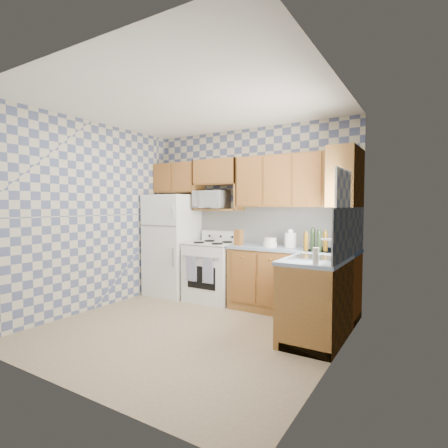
# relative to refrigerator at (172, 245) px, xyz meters

# --- Properties ---
(floor) EXTENTS (3.40, 3.40, 0.00)m
(floor) POSITION_rel_refrigerator_xyz_m (1.27, -1.25, -0.84)
(floor) COLOR #866F58
(floor) RESTS_ON ground
(back_wall) EXTENTS (3.40, 0.02, 2.70)m
(back_wall) POSITION_rel_refrigerator_xyz_m (1.27, 0.35, 0.51)
(back_wall) COLOR #4F597F
(back_wall) RESTS_ON ground
(right_wall) EXTENTS (0.02, 3.20, 2.70)m
(right_wall) POSITION_rel_refrigerator_xyz_m (2.97, -1.25, 0.51)
(right_wall) COLOR #4F597F
(right_wall) RESTS_ON ground
(backsplash_back) EXTENTS (2.60, 0.02, 0.56)m
(backsplash_back) POSITION_rel_refrigerator_xyz_m (1.68, 0.34, 0.36)
(backsplash_back) COLOR silver
(backsplash_back) RESTS_ON back_wall
(backsplash_right) EXTENTS (0.02, 1.60, 0.56)m
(backsplash_right) POSITION_rel_refrigerator_xyz_m (2.96, -0.45, 0.36)
(backsplash_right) COLOR silver
(backsplash_right) RESTS_ON right_wall
(refrigerator) EXTENTS (0.75, 0.70, 1.68)m
(refrigerator) POSITION_rel_refrigerator_xyz_m (0.00, 0.00, 0.00)
(refrigerator) COLOR white
(refrigerator) RESTS_ON floor
(stove_body) EXTENTS (0.76, 0.65, 0.90)m
(stove_body) POSITION_rel_refrigerator_xyz_m (0.80, 0.03, -0.39)
(stove_body) COLOR white
(stove_body) RESTS_ON floor
(cooktop) EXTENTS (0.76, 0.65, 0.02)m
(cooktop) POSITION_rel_refrigerator_xyz_m (0.80, 0.03, 0.07)
(cooktop) COLOR silver
(cooktop) RESTS_ON stove_body
(backguard) EXTENTS (0.76, 0.08, 0.17)m
(backguard) POSITION_rel_refrigerator_xyz_m (0.80, 0.30, 0.16)
(backguard) COLOR white
(backguard) RESTS_ON cooktop
(dish_towel_left) EXTENTS (0.18, 0.02, 0.38)m
(dish_towel_left) POSITION_rel_refrigerator_xyz_m (0.64, -0.32, -0.30)
(dish_towel_left) COLOR navy
(dish_towel_left) RESTS_ON stove_body
(dish_towel_right) EXTENTS (0.18, 0.02, 0.38)m
(dish_towel_right) POSITION_rel_refrigerator_xyz_m (0.94, -0.32, -0.30)
(dish_towel_right) COLOR navy
(dish_towel_right) RESTS_ON stove_body
(base_cabinets_back) EXTENTS (1.75, 0.60, 0.88)m
(base_cabinets_back) POSITION_rel_refrigerator_xyz_m (2.10, 0.05, -0.40)
(base_cabinets_back) COLOR brown
(base_cabinets_back) RESTS_ON floor
(base_cabinets_right) EXTENTS (0.60, 1.60, 0.88)m
(base_cabinets_right) POSITION_rel_refrigerator_xyz_m (2.67, -0.45, -0.40)
(base_cabinets_right) COLOR brown
(base_cabinets_right) RESTS_ON floor
(countertop_back) EXTENTS (1.77, 0.63, 0.04)m
(countertop_back) POSITION_rel_refrigerator_xyz_m (2.10, 0.05, 0.06)
(countertop_back) COLOR slate
(countertop_back) RESTS_ON base_cabinets_back
(countertop_right) EXTENTS (0.63, 1.60, 0.04)m
(countertop_right) POSITION_rel_refrigerator_xyz_m (2.67, -0.45, 0.06)
(countertop_right) COLOR slate
(countertop_right) RESTS_ON base_cabinets_right
(upper_cabinets_back) EXTENTS (1.75, 0.33, 0.74)m
(upper_cabinets_back) POSITION_rel_refrigerator_xyz_m (2.10, 0.19, 1.01)
(upper_cabinets_back) COLOR brown
(upper_cabinets_back) RESTS_ON back_wall
(upper_cabinets_fridge) EXTENTS (0.82, 0.33, 0.50)m
(upper_cabinets_fridge) POSITION_rel_refrigerator_xyz_m (-0.02, 0.19, 1.13)
(upper_cabinets_fridge) COLOR brown
(upper_cabinets_fridge) RESTS_ON back_wall
(upper_cabinets_right) EXTENTS (0.33, 0.70, 0.74)m
(upper_cabinets_right) POSITION_rel_refrigerator_xyz_m (2.81, 0.00, 1.01)
(upper_cabinets_right) COLOR brown
(upper_cabinets_right) RESTS_ON right_wall
(microwave_shelf) EXTENTS (0.80, 0.33, 0.03)m
(microwave_shelf) POSITION_rel_refrigerator_xyz_m (0.80, 0.19, 0.60)
(microwave_shelf) COLOR brown
(microwave_shelf) RESTS_ON back_wall
(microwave) EXTENTS (0.53, 0.36, 0.29)m
(microwave) POSITION_rel_refrigerator_xyz_m (0.69, 0.15, 0.75)
(microwave) COLOR white
(microwave) RESTS_ON microwave_shelf
(sink) EXTENTS (0.48, 0.40, 0.03)m
(sink) POSITION_rel_refrigerator_xyz_m (2.67, -0.80, 0.09)
(sink) COLOR #B7B7BC
(sink) RESTS_ON countertop_right
(window) EXTENTS (0.02, 0.66, 0.86)m
(window) POSITION_rel_refrigerator_xyz_m (2.96, -0.80, 0.61)
(window) COLOR white
(window) RESTS_ON right_wall
(bottle_0) EXTENTS (0.06, 0.06, 0.29)m
(bottle_0) POSITION_rel_refrigerator_xyz_m (2.45, -0.15, 0.22)
(bottle_0) COLOR black
(bottle_0) RESTS_ON countertop_back
(bottle_1) EXTENTS (0.06, 0.06, 0.27)m
(bottle_1) POSITION_rel_refrigerator_xyz_m (2.55, -0.21, 0.21)
(bottle_1) COLOR black
(bottle_1) RESTS_ON countertop_back
(bottle_2) EXTENTS (0.06, 0.06, 0.25)m
(bottle_2) POSITION_rel_refrigerator_xyz_m (2.60, -0.11, 0.20)
(bottle_2) COLOR #553A0C
(bottle_2) RESTS_ON countertop_back
(bottle_3) EXTENTS (0.06, 0.06, 0.23)m
(bottle_3) POSITION_rel_refrigerator_xyz_m (2.38, -0.21, 0.19)
(bottle_3) COLOR #553A0C
(bottle_3) RESTS_ON countertop_back
(knife_block) EXTENTS (0.11, 0.11, 0.23)m
(knife_block) POSITION_rel_refrigerator_xyz_m (1.32, -0.09, 0.19)
(knife_block) COLOR brown
(knife_block) RESTS_ON countertop_back
(electric_kettle) EXTENTS (0.16, 0.16, 0.20)m
(electric_kettle) POSITION_rel_refrigerator_xyz_m (2.07, 0.06, 0.18)
(electric_kettle) COLOR white
(electric_kettle) RESTS_ON countertop_back
(food_containers) EXTENTS (0.19, 0.19, 0.13)m
(food_containers) POSITION_rel_refrigerator_xyz_m (1.81, -0.04, 0.14)
(food_containers) COLOR beige
(food_containers) RESTS_ON countertop_back
(soap_bottle) EXTENTS (0.06, 0.06, 0.17)m
(soap_bottle) POSITION_rel_refrigerator_xyz_m (2.80, -1.20, 0.17)
(soap_bottle) COLOR beige
(soap_bottle) RESTS_ON countertop_right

